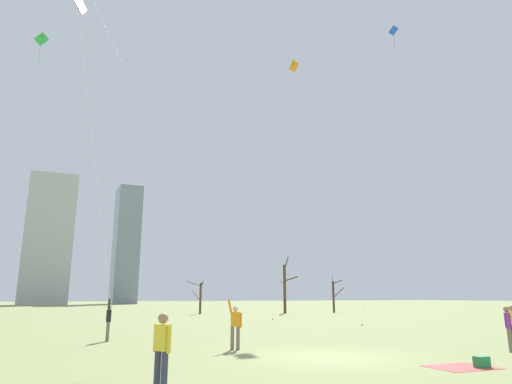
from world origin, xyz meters
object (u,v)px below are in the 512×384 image
Objects in this scene: bystander_watching_nearby at (162,348)px; bare_tree_rightmost at (200,297)px; bare_tree_center at (285,287)px; distant_kite_drifting_left_green at (24,65)px; distant_kite_drifting_right_orange at (292,83)px; bare_tree_left_of_center at (334,295)px; distant_kite_low_near_trees_blue at (389,69)px; picnic_spot at (473,364)px; kite_flyer_foreground_left_purple at (106,291)px; bystander_strolling_midfield at (508,326)px; kite_flyer_midfield_right_white at (206,258)px.

bare_tree_rightmost is at bearing 71.86° from bystander_watching_nearby.
distant_kite_drifting_left_green is at bearing -143.57° from bare_tree_center.
distant_kite_drifting_left_green is 24.06m from distant_kite_drifting_right_orange.
bare_tree_center is at bearing -172.31° from bare_tree_left_of_center.
picnic_spot is (-11.15, -14.76, -19.08)m from distant_kite_low_near_trees_blue.
bystander_strolling_midfield is (13.34, -8.91, -1.31)m from kite_flyer_foreground_left_purple.
bystander_strolling_midfield is at bearing -115.42° from bare_tree_left_of_center.
bystander_strolling_midfield is at bearing -99.88° from distant_kite_drifting_right_orange.
kite_flyer_midfield_right_white reaches higher than bare_tree_center.
distant_kite_drifting_right_orange is (17.36, 14.19, 19.99)m from kite_flyer_foreground_left_purple.
bystander_strolling_midfield is 39.90m from bare_tree_rightmost.
bare_tree_rightmost is 10.60m from bare_tree_center.
kite_flyer_foreground_left_purple is at bearing 129.45° from picnic_spot.
kite_flyer_foreground_left_purple is 14.34m from picnic_spot.
bystander_strolling_midfield is 23.28m from distant_kite_low_near_trees_blue.
bare_tree_center is at bearing 74.14° from bystander_strolling_midfield.
bare_tree_rightmost is (4.79, 41.93, 1.88)m from picnic_spot.
bare_tree_left_of_center is (36.98, 22.59, -13.56)m from distant_kite_drifting_left_green.
kite_flyer_foreground_left_purple reaches higher than picnic_spot.
kite_flyer_midfield_right_white reaches higher than distant_kite_drifting_left_green.
kite_flyer_foreground_left_purple is 26.62m from distant_kite_low_near_trees_blue.
distant_kite_drifting_left_green is (-4.95, 7.85, 13.59)m from kite_flyer_foreground_left_purple.
distant_kite_low_near_trees_blue is 0.93× the size of distant_kite_drifting_right_orange.
bare_tree_left_of_center is at bearing 60.92° from picnic_spot.
kite_flyer_foreground_left_purple reaches higher than bare_tree_center.
picnic_spot is (8.92, -0.09, -0.81)m from bystander_watching_nearby.
distant_kite_drifting_right_orange is (-2.81, 10.38, 3.03)m from distant_kite_low_near_trees_blue.
distant_kite_drifting_right_orange reaches higher than kite_flyer_foreground_left_purple.
bystander_watching_nearby is at bearing -120.94° from bare_tree_center.
distant_kite_low_near_trees_blue reaches higher than kite_flyer_midfield_right_white.
distant_kite_low_near_trees_blue is 11.17m from distant_kite_drifting_right_orange.
bare_tree_left_of_center is at bearing 43.54° from kite_flyer_foreground_left_purple.
bystander_watching_nearby is at bearing -89.50° from kite_flyer_foreground_left_purple.
distant_kite_drifting_left_green is at bearing 105.08° from bystander_watching_nearby.
bystander_watching_nearby is 0.34× the size of bare_tree_left_of_center.
distant_kite_drifting_right_orange reaches higher than bystander_strolling_midfield.
distant_kite_low_near_trees_blue reaches higher than bystander_strolling_midfield.
bystander_watching_nearby is 52.23m from bare_tree_left_of_center.
distant_kite_low_near_trees_blue is at bearing -99.00° from bare_tree_center.
bystander_watching_nearby is 8.95m from picnic_spot.
bare_tree_left_of_center reaches higher than bystander_watching_nearby.
picnic_spot is at bearing -108.37° from distant_kite_drifting_right_orange.
bystander_strolling_midfield is (10.08, -5.01, -2.52)m from kite_flyer_midfield_right_white.
kite_flyer_midfield_right_white reaches higher than bare_tree_left_of_center.
bystander_watching_nearby is at bearing -124.57° from distant_kite_drifting_right_orange.
bare_tree_left_of_center is (28.78, 34.33, -1.19)m from kite_flyer_midfield_right_white.
picnic_spot is at bearing -53.41° from distant_kite_drifting_left_green.
distant_kite_drifting_left_green is at bearing -148.59° from bare_tree_left_of_center.
kite_flyer_foreground_left_purple is at bearing 90.50° from bystander_watching_nearby.
kite_flyer_midfield_right_white reaches higher than bare_tree_rightmost.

